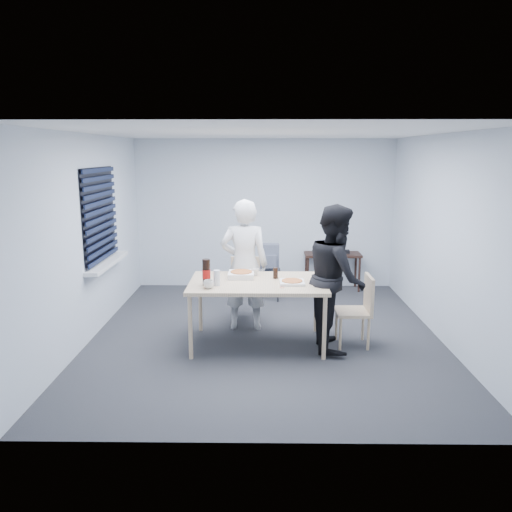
{
  "coord_description": "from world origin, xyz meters",
  "views": [
    {
      "loc": [
        -0.04,
        -6.24,
        2.37
      ],
      "look_at": [
        -0.13,
        0.1,
        1.05
      ],
      "focal_mm": 35.0,
      "sensor_mm": 36.0,
      "label": 1
    }
  ],
  "objects_px": {
    "backpack": "(269,258)",
    "mug_b": "(255,272)",
    "mug_a": "(209,284)",
    "person_black": "(336,277)",
    "stool": "(269,277)",
    "dining_table": "(258,286)",
    "side_table": "(333,258)",
    "soda_bottle": "(206,273)",
    "chair_right": "(360,306)",
    "chair_far": "(245,284)",
    "person_white": "(244,265)"
  },
  "relations": [
    {
      "from": "person_white",
      "to": "side_table",
      "type": "height_order",
      "value": "person_white"
    },
    {
      "from": "mug_a",
      "to": "side_table",
      "type": "bearing_deg",
      "value": 57.57
    },
    {
      "from": "chair_right",
      "to": "mug_a",
      "type": "bearing_deg",
      "value": -170.42
    },
    {
      "from": "dining_table",
      "to": "stool",
      "type": "relative_size",
      "value": 3.38
    },
    {
      "from": "chair_right",
      "to": "person_white",
      "type": "bearing_deg",
      "value": 157.09
    },
    {
      "from": "side_table",
      "to": "soda_bottle",
      "type": "relative_size",
      "value": 3.08
    },
    {
      "from": "stool",
      "to": "person_black",
      "type": "bearing_deg",
      "value": -68.87
    },
    {
      "from": "dining_table",
      "to": "chair_right",
      "type": "distance_m",
      "value": 1.29
    },
    {
      "from": "dining_table",
      "to": "chair_far",
      "type": "xyz_separation_m",
      "value": [
        -0.19,
        1.01,
        -0.24
      ]
    },
    {
      "from": "person_black",
      "to": "mug_a",
      "type": "relative_size",
      "value": 14.39
    },
    {
      "from": "dining_table",
      "to": "backpack",
      "type": "bearing_deg",
      "value": 84.94
    },
    {
      "from": "stool",
      "to": "side_table",
      "type": "bearing_deg",
      "value": 30.22
    },
    {
      "from": "backpack",
      "to": "chair_far",
      "type": "bearing_deg",
      "value": -134.3
    },
    {
      "from": "person_white",
      "to": "soda_bottle",
      "type": "xyz_separation_m",
      "value": [
        -0.42,
        -0.77,
        0.08
      ]
    },
    {
      "from": "dining_table",
      "to": "soda_bottle",
      "type": "xyz_separation_m",
      "value": [
        -0.61,
        -0.17,
        0.21
      ]
    },
    {
      "from": "backpack",
      "to": "dining_table",
      "type": "bearing_deg",
      "value": -118.13
    },
    {
      "from": "backpack",
      "to": "mug_a",
      "type": "xyz_separation_m",
      "value": [
        -0.74,
        -2.25,
        0.16
      ]
    },
    {
      "from": "dining_table",
      "to": "mug_a",
      "type": "bearing_deg",
      "value": -150.27
    },
    {
      "from": "chair_far",
      "to": "person_white",
      "type": "relative_size",
      "value": 0.5
    },
    {
      "from": "chair_right",
      "to": "mug_b",
      "type": "distance_m",
      "value": 1.38
    },
    {
      "from": "stool",
      "to": "mug_b",
      "type": "height_order",
      "value": "mug_b"
    },
    {
      "from": "mug_a",
      "to": "soda_bottle",
      "type": "bearing_deg",
      "value": 105.2
    },
    {
      "from": "side_table",
      "to": "mug_b",
      "type": "height_order",
      "value": "mug_b"
    },
    {
      "from": "dining_table",
      "to": "side_table",
      "type": "height_order",
      "value": "dining_table"
    },
    {
      "from": "stool",
      "to": "backpack",
      "type": "xyz_separation_m",
      "value": [
        0.0,
        -0.01,
        0.32
      ]
    },
    {
      "from": "chair_far",
      "to": "soda_bottle",
      "type": "height_order",
      "value": "soda_bottle"
    },
    {
      "from": "mug_b",
      "to": "chair_right",
      "type": "bearing_deg",
      "value": -13.52
    },
    {
      "from": "mug_b",
      "to": "soda_bottle",
      "type": "bearing_deg",
      "value": -140.66
    },
    {
      "from": "chair_far",
      "to": "person_black",
      "type": "bearing_deg",
      "value": -43.44
    },
    {
      "from": "chair_far",
      "to": "side_table",
      "type": "bearing_deg",
      "value": 47.12
    },
    {
      "from": "chair_far",
      "to": "mug_b",
      "type": "relative_size",
      "value": 8.9
    },
    {
      "from": "stool",
      "to": "backpack",
      "type": "bearing_deg",
      "value": -90.0
    },
    {
      "from": "person_white",
      "to": "mug_b",
      "type": "distance_m",
      "value": 0.34
    },
    {
      "from": "backpack",
      "to": "mug_b",
      "type": "height_order",
      "value": "backpack"
    },
    {
      "from": "mug_b",
      "to": "soda_bottle",
      "type": "height_order",
      "value": "soda_bottle"
    },
    {
      "from": "mug_a",
      "to": "soda_bottle",
      "type": "distance_m",
      "value": 0.19
    },
    {
      "from": "person_black",
      "to": "dining_table",
      "type": "bearing_deg",
      "value": 85.81
    },
    {
      "from": "mug_a",
      "to": "person_black",
      "type": "bearing_deg",
      "value": 9.55
    },
    {
      "from": "chair_right",
      "to": "mug_b",
      "type": "xyz_separation_m",
      "value": [
        -1.3,
        0.31,
        0.35
      ]
    },
    {
      "from": "backpack",
      "to": "mug_b",
      "type": "relative_size",
      "value": 4.33
    },
    {
      "from": "chair_far",
      "to": "backpack",
      "type": "distance_m",
      "value": 1.01
    },
    {
      "from": "backpack",
      "to": "person_black",
      "type": "bearing_deg",
      "value": -91.82
    },
    {
      "from": "side_table",
      "to": "mug_a",
      "type": "height_order",
      "value": "mug_a"
    },
    {
      "from": "soda_bottle",
      "to": "mug_b",
      "type": "bearing_deg",
      "value": 39.34
    },
    {
      "from": "person_black",
      "to": "stool",
      "type": "relative_size",
      "value": 3.58
    },
    {
      "from": "chair_right",
      "to": "chair_far",
      "type": "bearing_deg",
      "value": 144.87
    },
    {
      "from": "stool",
      "to": "mug_a",
      "type": "xyz_separation_m",
      "value": [
        -0.74,
        -2.27,
        0.48
      ]
    },
    {
      "from": "chair_right",
      "to": "mug_a",
      "type": "xyz_separation_m",
      "value": [
        -1.83,
        -0.31,
        0.35
      ]
    },
    {
      "from": "mug_a",
      "to": "mug_b",
      "type": "xyz_separation_m",
      "value": [
        0.53,
        0.62,
        -0.0
      ]
    },
    {
      "from": "backpack",
      "to": "soda_bottle",
      "type": "height_order",
      "value": "soda_bottle"
    }
  ]
}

